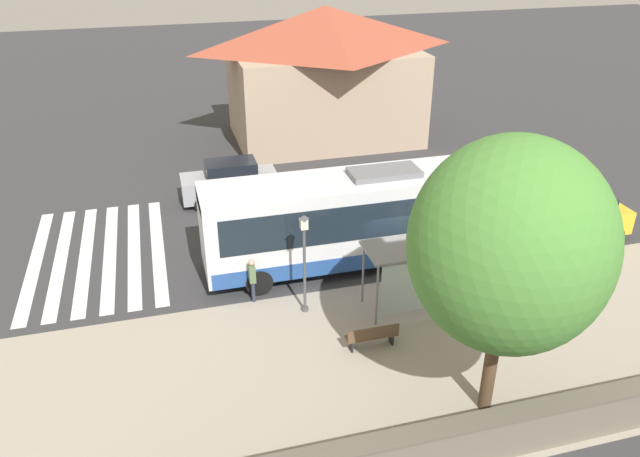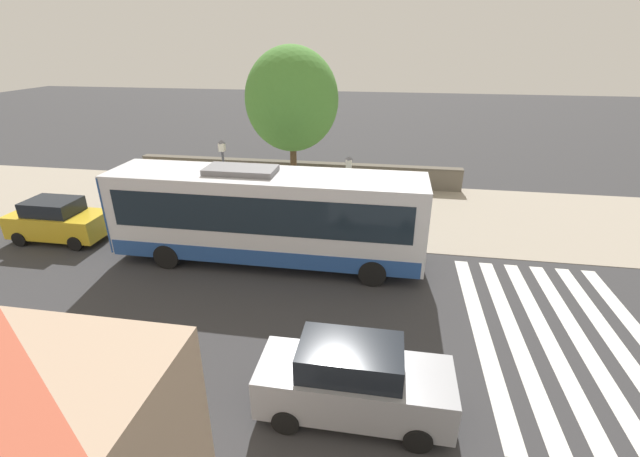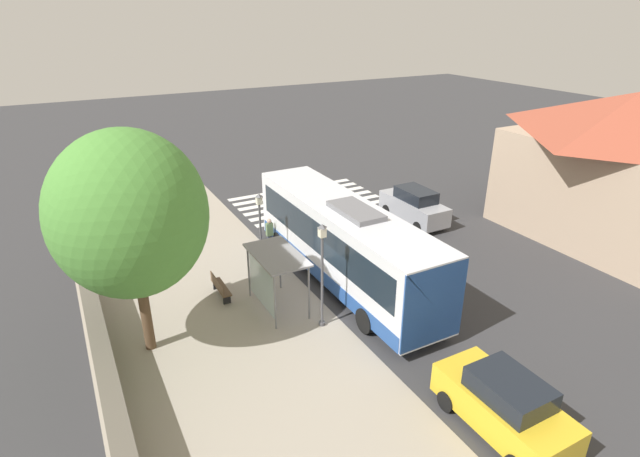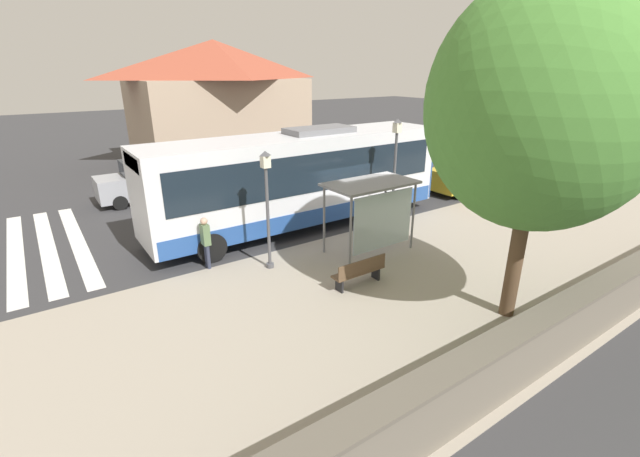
{
  "view_description": "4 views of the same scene",
  "coord_description": "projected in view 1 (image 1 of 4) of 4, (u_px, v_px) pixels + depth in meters",
  "views": [
    {
      "loc": [
        -18.57,
        8.28,
        12.65
      ],
      "look_at": [
        1.34,
        2.85,
        1.89
      ],
      "focal_mm": 35.0,
      "sensor_mm": 36.0,
      "label": 1
    },
    {
      "loc": [
        16.48,
        5.72,
        8.22
      ],
      "look_at": [
        0.91,
        3.14,
        1.22
      ],
      "focal_mm": 24.0,
      "sensor_mm": 36.0,
      "label": 2
    },
    {
      "loc": [
        -8.56,
        -15.68,
        11.26
      ],
      "look_at": [
        0.87,
        1.83,
        2.51
      ],
      "focal_mm": 28.0,
      "sensor_mm": 36.0,
      "label": 3
    },
    {
      "loc": [
        -12.11,
        9.71,
        6.01
      ],
      "look_at": [
        -1.67,
        2.54,
        1.21
      ],
      "focal_mm": 24.0,
      "sensor_mm": 36.0,
      "label": 4
    }
  ],
  "objects": [
    {
      "name": "crosswalk_stripes",
      "position": [
        98.0,
        255.0,
        25.32
      ],
      "size": [
        9.0,
        5.25,
        0.01
      ],
      "color": "silver",
      "rests_on": "ground"
    },
    {
      "name": "bus_shelter",
      "position": [
        411.0,
        259.0,
        20.95
      ],
      "size": [
        1.73,
        3.04,
        2.45
      ],
      "color": "slate",
      "rests_on": "ground"
    },
    {
      "name": "background_building",
      "position": [
        324.0,
        73.0,
        36.24
      ],
      "size": [
        7.73,
        11.11,
        7.68
      ],
      "color": "tan",
      "rests_on": "ground"
    },
    {
      "name": "bus",
      "position": [
        360.0,
        217.0,
        23.92
      ],
      "size": [
        2.74,
        12.06,
        3.85
      ],
      "color": "silver",
      "rests_on": "ground"
    },
    {
      "name": "stone_wall",
      "position": [
        528.0,
        428.0,
        16.03
      ],
      "size": [
        0.6,
        20.0,
        1.35
      ],
      "color": "#6B6356",
      "rests_on": "ground"
    },
    {
      "name": "pedestrian",
      "position": [
        252.0,
        277.0,
        21.93
      ],
      "size": [
        0.34,
        0.23,
        1.7
      ],
      "color": "#2D3347",
      "rests_on": "ground"
    },
    {
      "name": "parked_car_behind_bus",
      "position": [
        579.0,
        217.0,
        26.32
      ],
      "size": [
        1.94,
        4.12,
        1.88
      ],
      "color": "gold",
      "rests_on": "ground"
    },
    {
      "name": "street_lamp_near",
      "position": [
        452.0,
        224.0,
        22.14
      ],
      "size": [
        0.28,
        0.28,
        4.28
      ],
      "color": "#4C4C51",
      "rests_on": "ground"
    },
    {
      "name": "bench",
      "position": [
        372.0,
        336.0,
        19.78
      ],
      "size": [
        0.4,
        1.7,
        0.88
      ],
      "color": "brown",
      "rests_on": "ground"
    },
    {
      "name": "shade_tree",
      "position": [
        510.0,
        246.0,
        15.25
      ],
      "size": [
        5.05,
        5.05,
        8.01
      ],
      "color": "brown",
      "rests_on": "ground"
    },
    {
      "name": "street_lamp_far",
      "position": [
        304.0,
        256.0,
        20.79
      ],
      "size": [
        0.28,
        0.28,
        3.74
      ],
      "color": "#4C4C51",
      "rests_on": "ground"
    },
    {
      "name": "parked_car_far_lane",
      "position": [
        230.0,
        182.0,
        29.56
      ],
      "size": [
        1.82,
        4.5,
        1.98
      ],
      "color": "#9EA0A8",
      "rests_on": "ground"
    },
    {
      "name": "ground_plane",
      "position": [
        402.0,
        279.0,
        23.66
      ],
      "size": [
        120.0,
        120.0,
        0.0
      ],
      "primitive_type": "plane",
      "color": "#353538",
      "rests_on": "ground"
    },
    {
      "name": "sidewalk_plaza",
      "position": [
        455.0,
        352.0,
        19.81
      ],
      "size": [
        9.0,
        44.0,
        0.02
      ],
      "color": "#9E9384",
      "rests_on": "ground"
    }
  ]
}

